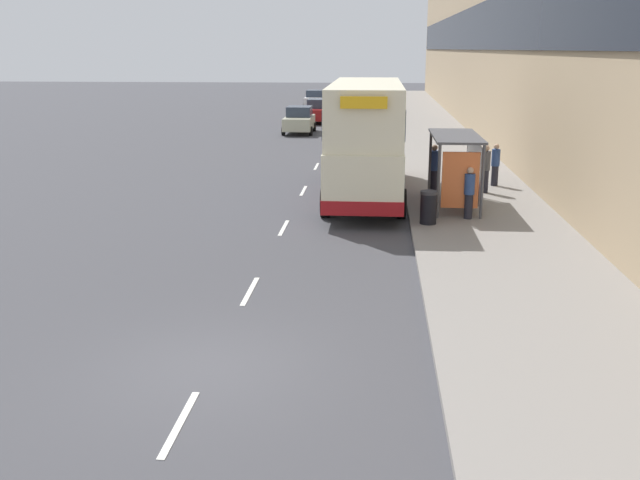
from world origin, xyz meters
TOP-DOWN VIEW (x-y plane):
  - ground_plane at (0.00, 0.00)m, footprint 220.00×220.00m
  - pavement at (6.50, 38.50)m, footprint 5.00×93.00m
  - terrace_facade at (10.49, 38.50)m, footprint 3.10×93.00m
  - lane_mark_0 at (0.00, -1.92)m, footprint 0.12×2.00m
  - lane_mark_1 at (0.00, 4.19)m, footprint 0.12×2.00m
  - lane_mark_2 at (0.00, 10.30)m, footprint 0.12×2.00m
  - lane_mark_3 at (0.00, 16.41)m, footprint 0.12×2.00m
  - lane_mark_4 at (0.00, 22.52)m, footprint 0.12×2.00m
  - lane_mark_5 at (0.00, 28.64)m, footprint 0.12×2.00m
  - lane_mark_6 at (0.00, 34.75)m, footprint 0.12×2.00m
  - bus_shelter at (5.77, 13.17)m, footprint 1.60×4.20m
  - double_decker_bus_near at (2.47, 15.11)m, footprint 2.85×10.20m
  - car_0 at (1.89, 42.11)m, footprint 2.07×3.85m
  - car_1 at (-3.09, 57.11)m, footprint 1.97×4.06m
  - car_2 at (-1.62, 43.42)m, footprint 2.05×4.16m
  - car_3 at (-2.34, 36.40)m, footprint 2.01×4.12m
  - pedestrian_at_shelter at (5.90, 11.49)m, footprint 0.34×0.34m
  - pedestrian_1 at (7.03, 15.95)m, footprint 0.36×0.36m
  - pedestrian_2 at (5.06, 15.65)m, footprint 0.37×0.37m
  - pedestrian_3 at (7.65, 17.45)m, footprint 0.33×0.33m
  - litter_bin at (4.55, 10.68)m, footprint 0.55×0.55m

SIDE VIEW (x-z plane):
  - ground_plane at x=0.00m, z-range 0.00..0.00m
  - lane_mark_0 at x=0.00m, z-range 0.00..0.01m
  - lane_mark_1 at x=0.00m, z-range 0.00..0.01m
  - lane_mark_2 at x=0.00m, z-range 0.00..0.01m
  - lane_mark_3 at x=0.00m, z-range 0.00..0.01m
  - lane_mark_4 at x=0.00m, z-range 0.00..0.01m
  - lane_mark_5 at x=0.00m, z-range 0.00..0.01m
  - lane_mark_6 at x=0.00m, z-range 0.00..0.01m
  - pavement at x=6.50m, z-range 0.00..0.14m
  - litter_bin at x=4.55m, z-range 0.14..1.19m
  - car_1 at x=-3.09m, z-range -0.01..1.69m
  - car_3 at x=-2.34m, z-range -0.01..1.76m
  - car_2 at x=-1.62m, z-range -0.01..1.77m
  - car_0 at x=1.89m, z-range -0.02..1.81m
  - pedestrian_3 at x=7.65m, z-range 0.16..1.85m
  - pedestrian_at_shelter at x=5.90m, z-range 0.16..1.85m
  - pedestrian_1 at x=7.03m, z-range 0.16..1.99m
  - pedestrian_2 at x=5.06m, z-range 0.16..2.03m
  - bus_shelter at x=5.77m, z-range 0.64..3.12m
  - double_decker_bus_near at x=2.47m, z-range 0.13..4.43m
  - terrace_facade at x=10.49m, z-range -0.01..15.09m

